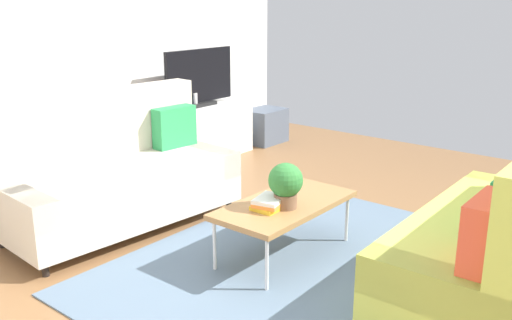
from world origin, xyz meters
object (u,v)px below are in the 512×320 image
storage_trunk (265,126)px  tv (199,78)px  couch_beige (118,174)px  table_book_0 (270,206)px  bottle_0 (188,101)px  tv_console (200,132)px  coffee_table (285,206)px  vase_0 (157,107)px  vase_1 (171,104)px  couch_green (502,237)px  bottle_1 (195,100)px  potted_plant (286,183)px

storage_trunk → tv: bearing=175.8°
couch_beige → storage_trunk: couch_beige is taller
tv → table_book_0: 2.86m
tv → bottle_0: bearing=-174.6°
couch_beige → tv: (1.85, 0.87, 0.51)m
tv_console → table_book_0: 2.83m
coffee_table → table_book_0: (-0.17, 0.01, 0.04)m
storage_trunk → vase_0: bearing=174.9°
vase_1 → coffee_table: bearing=-114.5°
storage_trunk → couch_beige: bearing=-164.9°
couch_green → storage_trunk: size_ratio=3.69×
couch_beige → vase_1: 1.76m
table_book_0 → bottle_1: bottle_1 is taller
vase_0 → storage_trunk: bearing=-5.1°
coffee_table → storage_trunk: bearing=40.8°
couch_green → tv: tv is taller
couch_green → bottle_1: size_ratio=12.04×
storage_trunk → bottle_1: size_ratio=3.26×
storage_trunk → bottle_0: (-1.31, 0.06, 0.51)m
couch_green → potted_plant: (-0.37, 1.36, 0.15)m
couch_beige → bottle_1: couch_beige is taller
tv → vase_1: 0.47m
table_book_0 → tv_console: bearing=54.7°
tv → potted_plant: size_ratio=3.10×
tv → vase_0: bearing=173.1°
table_book_0 → couch_green: bearing=-72.5°
vase_0 → couch_beige: bearing=-143.3°
potted_plant → vase_0: 2.62m
tv → vase_0: (-0.58, 0.07, -0.25)m
couch_beige → storage_trunk: 3.06m
potted_plant → bottle_0: 2.70m
couch_green → tv: (1.18, 3.71, 0.51)m
tv → potted_plant: 2.84m
potted_plant → vase_1: size_ratio=2.52×
tv → bottle_0: (-0.21, -0.02, -0.23)m
tv → bottle_1: (-0.10, -0.02, -0.23)m
storage_trunk → table_book_0: (-2.73, -2.21, 0.21)m
tv_console → bottle_1: (-0.10, -0.04, 0.40)m
table_book_0 → bottle_1: size_ratio=1.51×
tv → couch_beige: bearing=-154.7°
potted_plant → table_book_0: bearing=139.1°
tv_console → potted_plant: 2.85m
couch_green → bottle_1: bearing=72.4°
storage_trunk → vase_0: size_ratio=3.93×
tv_console → vase_1: (-0.39, 0.05, 0.38)m
bottle_1 → coffee_table: bearing=-121.0°
table_book_0 → bottle_1: 2.75m
potted_plant → vase_1: vase_1 is taller
tv_console → table_book_0: (-1.63, -2.31, 0.11)m
couch_green → coffee_table: (-0.28, 1.42, -0.05)m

